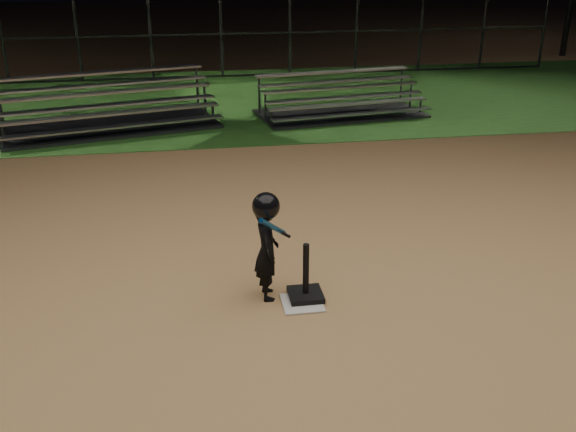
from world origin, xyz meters
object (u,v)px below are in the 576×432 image
object	(u,v)px
batting_tee	(306,288)
bleacher_left	(110,117)
home_plate	(302,303)
child_batter	(267,243)
bleacher_right	(341,107)

from	to	relation	value
batting_tee	bleacher_left	world-z (taller)	bleacher_left
home_plate	child_batter	distance (m)	0.79
home_plate	bleacher_right	distance (m)	8.49
child_batter	bleacher_left	bearing A→B (deg)	14.93
home_plate	batting_tee	world-z (taller)	batting_tee
home_plate	bleacher_right	size ratio (longest dim) A/B	0.11
home_plate	child_batter	size ratio (longest dim) A/B	0.36
bleacher_left	child_batter	bearing A→B (deg)	-86.24
batting_tee	child_batter	distance (m)	0.69
bleacher_left	bleacher_right	size ratio (longest dim) A/B	1.22
home_plate	bleacher_left	bearing A→B (deg)	109.32
home_plate	child_batter	xyz separation A→B (m)	(-0.36, 0.24, 0.66)
child_batter	bleacher_right	xyz separation A→B (m)	(2.75, 7.91, -0.48)
batting_tee	bleacher_left	size ratio (longest dim) A/B	0.14
home_plate	bleacher_right	world-z (taller)	bleacher_right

